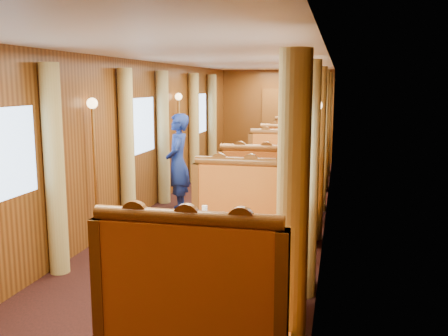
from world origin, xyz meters
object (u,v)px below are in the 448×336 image
(table_mid, at_px, (276,197))
(rose_vase_mid, at_px, (277,162))
(banquette_mid_fwd, at_px, (267,210))
(table_far, at_px, (296,163))
(banquette_mid_aft, at_px, (284,182))
(teapot_right, at_px, (220,240))
(fruit_plate, at_px, (256,249))
(steward, at_px, (178,163))
(banquette_far_aft, at_px, (299,155))
(tea_tray, at_px, (216,244))
(banquette_far_fwd, at_px, (291,168))
(passenger, at_px, (283,166))
(teapot_back, at_px, (214,235))
(teapot_left, at_px, (200,237))
(banquette_near_aft, at_px, (248,243))
(rose_vase_far, at_px, (296,139))
(table_near, at_px, (227,284))
(banquette_near_fwd, at_px, (195,334))

(table_mid, relative_size, rose_vase_mid, 2.92)
(banquette_mid_fwd, relative_size, table_far, 1.28)
(banquette_mid_aft, height_order, teapot_right, banquette_mid_aft)
(fruit_plate, xyz_separation_m, steward, (-1.96, 3.90, 0.05))
(teapot_right, distance_m, fruit_plate, 0.32)
(banquette_far_aft, distance_m, tea_tray, 8.09)
(banquette_mid_aft, xyz_separation_m, steward, (-1.69, -0.76, 0.40))
(teapot_right, xyz_separation_m, steward, (-1.65, 3.86, 0.01))
(banquette_mid_aft, distance_m, fruit_plate, 4.68)
(banquette_far_fwd, relative_size, passenger, 1.76)
(banquette_far_fwd, height_order, tea_tray, banquette_far_fwd)
(banquette_mid_aft, distance_m, banquette_far_aft, 3.50)
(teapot_back, bearing_deg, table_mid, 73.04)
(teapot_left, xyz_separation_m, steward, (-1.47, 3.84, 0.00))
(banquette_mid_aft, bearing_deg, banquette_far_aft, 90.00)
(banquette_mid_fwd, xyz_separation_m, passenger, (-0.00, 1.82, 0.32))
(table_far, distance_m, teapot_right, 7.13)
(banquette_near_aft, xyz_separation_m, rose_vase_far, (-0.02, 5.98, 0.50))
(teapot_left, distance_m, rose_vase_mid, 3.61)
(table_mid, relative_size, steward, 0.64)
(banquette_far_fwd, height_order, fruit_plate, banquette_far_fwd)
(banquette_near_aft, relative_size, banquette_far_aft, 1.00)
(banquette_far_aft, bearing_deg, table_near, -90.00)
(banquette_near_fwd, xyz_separation_m, tea_tray, (-0.08, 0.94, 0.33))
(banquette_near_aft, distance_m, rose_vase_mid, 2.55)
(fruit_plate, bearing_deg, rose_vase_mid, 94.41)
(banquette_near_fwd, bearing_deg, teapot_back, 96.69)
(table_near, xyz_separation_m, rose_vase_far, (-0.02, 6.99, 0.55))
(banquette_mid_fwd, relative_size, fruit_plate, 5.58)
(banquette_mid_aft, bearing_deg, table_near, -90.00)
(rose_vase_far, bearing_deg, teapot_back, -90.88)
(banquette_far_fwd, relative_size, fruit_plate, 5.58)
(banquette_mid_aft, relative_size, teapot_back, 9.44)
(banquette_near_fwd, relative_size, banquette_mid_aft, 1.00)
(banquette_mid_aft, distance_m, rose_vase_mid, 1.12)
(tea_tray, bearing_deg, table_far, 89.33)
(banquette_far_aft, height_order, steward, steward)
(banquette_far_aft, distance_m, teapot_back, 7.99)
(table_mid, relative_size, banquette_far_aft, 0.78)
(banquette_near_aft, bearing_deg, banquette_mid_aft, 90.00)
(banquette_mid_aft, bearing_deg, banquette_near_fwd, -90.00)
(banquette_mid_fwd, xyz_separation_m, steward, (-1.69, 1.26, 0.40))
(teapot_left, xyz_separation_m, teapot_right, (0.18, -0.03, -0.01))
(banquette_mid_aft, height_order, rose_vase_mid, banquette_mid_aft)
(tea_tray, xyz_separation_m, fruit_plate, (0.36, -0.08, 0.01))
(banquette_far_fwd, relative_size, teapot_right, 8.29)
(passenger, bearing_deg, table_far, 90.00)
(banquette_near_fwd, height_order, tea_tray, banquette_near_fwd)
(tea_tray, xyz_separation_m, rose_vase_mid, (0.08, 3.58, 0.17))
(tea_tray, bearing_deg, banquette_mid_fwd, 88.16)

